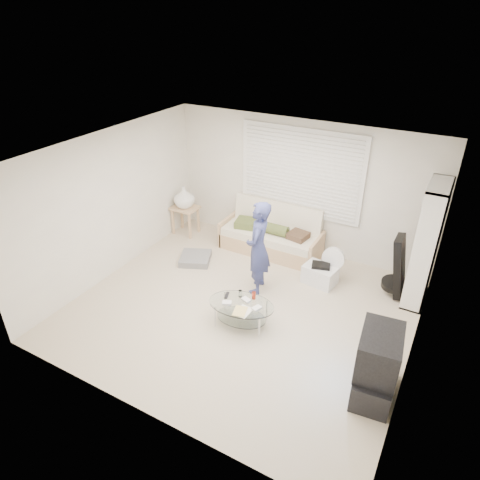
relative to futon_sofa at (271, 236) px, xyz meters
The scene contains 13 objects.
ground 1.93m from the futon_sofa, 78.93° to the right, with size 5.00×5.00×0.00m, color #C4B798.
room_shell 1.95m from the futon_sofa, 75.27° to the right, with size 5.02×4.52×2.51m.
window_blinds 1.34m from the futon_sofa, 42.13° to the left, with size 2.32×0.08×1.62m.
futon_sofa is the anchor object (origin of this frame).
grey_floor_pillow 1.51m from the futon_sofa, 135.48° to the right, with size 0.54×0.54×0.12m, color slate.
side_table 1.92m from the futon_sofa, behind, with size 0.52×0.42×1.03m.
bookshelf 2.78m from the futon_sofa, ahead, with size 0.31×0.84×1.99m.
guitar_case 2.41m from the futon_sofa, ahead, with size 0.38×0.39×1.05m.
floor_fan 1.41m from the futon_sofa, 16.71° to the right, with size 0.39×0.26×0.65m.
storage_bin 1.34m from the futon_sofa, 26.17° to the right, with size 0.59×0.46×0.38m.
tv_unit 3.59m from the futon_sofa, 44.43° to the right, with size 0.54×0.89×0.92m.
coffee_table 2.23m from the futon_sofa, 76.14° to the right, with size 1.07×0.78×0.49m.
standing_person 1.40m from the futon_sofa, 74.80° to the right, with size 0.58×0.38×1.59m, color navy.
Camera 1 is at (2.57, -4.69, 4.25)m, focal length 32.00 mm.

